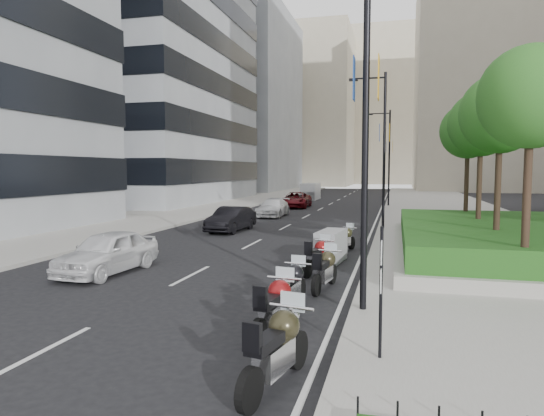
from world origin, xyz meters
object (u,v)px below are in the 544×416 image
(lamp_post_2, at_px, (388,153))
(motorcycle_5, at_px, (331,247))
(motorcycle_2, at_px, (292,286))
(motorcycle_0, at_px, (277,348))
(car_c, at_px, (273,208))
(motorcycle_3, at_px, (325,270))
(car_d, at_px, (296,200))
(car_a, at_px, (108,252))
(delivery_van, at_px, (310,192))
(lamp_post_0, at_px, (359,102))
(motorcycle_1, at_px, (275,308))
(car_b, at_px, (231,219))
(parking_sign, at_px, (381,285))
(motorcycle_4, at_px, (318,256))
(lamp_post_1, at_px, (382,142))
(motorcycle_6, at_px, (345,239))

(lamp_post_2, bearing_deg, motorcycle_5, -92.93)
(lamp_post_2, bearing_deg, motorcycle_2, -92.66)
(motorcycle_0, bearing_deg, car_c, 26.24)
(motorcycle_3, relative_size, car_d, 0.42)
(car_a, xyz_separation_m, delivery_van, (-0.42, 41.75, 0.17))
(lamp_post_0, height_order, motorcycle_1, lamp_post_0)
(motorcycle_0, relative_size, car_a, 0.57)
(car_a, bearing_deg, car_b, 92.17)
(parking_sign, height_order, delivery_van, parking_sign)
(motorcycle_4, xyz_separation_m, car_d, (-6.48, 27.68, 0.14))
(delivery_van, bearing_deg, lamp_post_2, -46.45)
(lamp_post_1, distance_m, motorcycle_2, 17.52)
(motorcycle_5, bearing_deg, motorcycle_4, -177.34)
(lamp_post_0, height_order, motorcycle_2, lamp_post_0)
(motorcycle_6, bearing_deg, motorcycle_2, -164.40)
(motorcycle_2, distance_m, motorcycle_3, 2.18)
(motorcycle_3, relative_size, car_c, 0.48)
(lamp_post_0, relative_size, motorcycle_6, 4.62)
(car_c, bearing_deg, motorcycle_0, -75.57)
(motorcycle_0, bearing_deg, car_d, 22.95)
(car_a, xyz_separation_m, car_b, (0.35, 11.54, -0.02))
(parking_sign, bearing_deg, car_b, 117.14)
(lamp_post_0, xyz_separation_m, motorcycle_2, (-1.62, 0.14, -4.49))
(car_d, bearing_deg, parking_sign, -77.85)
(parking_sign, xyz_separation_m, motorcycle_2, (-2.27, 3.14, -0.88))
(lamp_post_1, xyz_separation_m, car_d, (-8.10, 15.05, -4.35))
(motorcycle_3, bearing_deg, car_b, 39.39)
(car_c, bearing_deg, lamp_post_2, 55.26)
(lamp_post_0, bearing_deg, motorcycle_5, 102.83)
(motorcycle_2, bearing_deg, motorcycle_5, 4.60)
(lamp_post_0, bearing_deg, motorcycle_6, 97.58)
(lamp_post_1, relative_size, motorcycle_2, 4.19)
(lamp_post_2, distance_m, delivery_van, 13.61)
(motorcycle_2, bearing_deg, motorcycle_4, 6.06)
(motorcycle_1, relative_size, motorcycle_4, 1.10)
(motorcycle_2, bearing_deg, lamp_post_2, 3.36)
(car_b, relative_size, car_d, 0.82)
(motorcycle_1, bearing_deg, motorcycle_5, 6.96)
(lamp_post_1, height_order, lamp_post_2, same)
(motorcycle_0, bearing_deg, lamp_post_0, -0.16)
(motorcycle_3, distance_m, delivery_van, 42.87)
(car_b, bearing_deg, motorcycle_2, -60.65)
(car_a, height_order, car_c, car_a)
(lamp_post_2, relative_size, motorcycle_5, 4.29)
(parking_sign, relative_size, car_d, 0.49)
(motorcycle_2, relative_size, car_d, 0.42)
(car_a, bearing_deg, motorcycle_0, -38.49)
(lamp_post_1, height_order, motorcycle_2, lamp_post_1)
(motorcycle_2, distance_m, car_b, 15.49)
(car_a, xyz_separation_m, car_d, (0.40, 29.41, -0.00))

